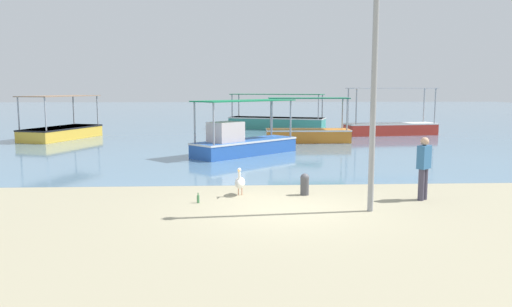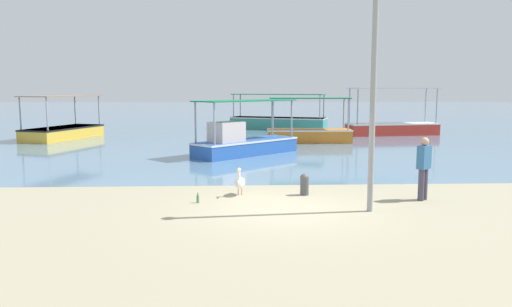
{
  "view_description": "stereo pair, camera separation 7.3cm",
  "coord_description": "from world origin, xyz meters",
  "px_view_note": "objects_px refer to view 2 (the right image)",
  "views": [
    {
      "loc": [
        -1.33,
        -12.09,
        2.99
      ],
      "look_at": [
        -0.62,
        2.55,
        1.05
      ],
      "focal_mm": 35.0,
      "sensor_mm": 36.0,
      "label": 1
    },
    {
      "loc": [
        -1.26,
        -12.09,
        2.99
      ],
      "look_at": [
        -0.62,
        2.55,
        1.05
      ],
      "focal_mm": 35.0,
      "sensor_mm": 36.0,
      "label": 2
    }
  ],
  "objects_px": {
    "glass_bottle": "(198,199)",
    "lamp_post": "(374,63)",
    "fishing_boat_far_right": "(309,133)",
    "mooring_bollard": "(305,184)",
    "fishing_boat_near_left": "(278,121)",
    "pelican": "(240,182)",
    "fisherman_standing": "(424,167)",
    "fishing_boat_center": "(63,130)",
    "fishing_boat_near_right": "(243,142)",
    "fishing_boat_outer": "(392,126)"
  },
  "relations": [
    {
      "from": "glass_bottle",
      "to": "lamp_post",
      "type": "bearing_deg",
      "value": -14.09
    },
    {
      "from": "fishing_boat_far_right",
      "to": "mooring_bollard",
      "type": "xyz_separation_m",
      "value": [
        -2.18,
        -13.65,
        -0.19
      ]
    },
    {
      "from": "fishing_boat_near_left",
      "to": "pelican",
      "type": "bearing_deg",
      "value": -97.75
    },
    {
      "from": "pelican",
      "to": "fisherman_standing",
      "type": "relative_size",
      "value": 0.48
    },
    {
      "from": "fishing_boat_far_right",
      "to": "glass_bottle",
      "type": "relative_size",
      "value": 17.18
    },
    {
      "from": "fishing_boat_center",
      "to": "fishing_boat_near_left",
      "type": "height_order",
      "value": "fishing_boat_near_left"
    },
    {
      "from": "fishing_boat_far_right",
      "to": "pelican",
      "type": "bearing_deg",
      "value": -106.34
    },
    {
      "from": "fishing_boat_near_right",
      "to": "fishing_boat_near_left",
      "type": "xyz_separation_m",
      "value": [
        2.81,
        14.02,
        -0.03
      ]
    },
    {
      "from": "fisherman_standing",
      "to": "fishing_boat_outer",
      "type": "bearing_deg",
      "value": 74.73
    },
    {
      "from": "fishing_boat_outer",
      "to": "glass_bottle",
      "type": "relative_size",
      "value": 22.12
    },
    {
      "from": "fishing_boat_far_right",
      "to": "fisherman_standing",
      "type": "xyz_separation_m",
      "value": [
        0.89,
        -14.42,
        0.39
      ]
    },
    {
      "from": "fishing_boat_center",
      "to": "fishing_boat_near_right",
      "type": "distance_m",
      "value": 12.8
    },
    {
      "from": "pelican",
      "to": "fisherman_standing",
      "type": "xyz_separation_m",
      "value": [
        4.88,
        -0.82,
        0.53
      ]
    },
    {
      "from": "fishing_boat_center",
      "to": "fisherman_standing",
      "type": "relative_size",
      "value": 3.33
    },
    {
      "from": "fishing_boat_near_left",
      "to": "fishing_boat_outer",
      "type": "distance_m",
      "value": 8.42
    },
    {
      "from": "fishing_boat_center",
      "to": "glass_bottle",
      "type": "distance_m",
      "value": 19.06
    },
    {
      "from": "fisherman_standing",
      "to": "mooring_bollard",
      "type": "bearing_deg",
      "value": 165.95
    },
    {
      "from": "fishing_boat_outer",
      "to": "pelican",
      "type": "bearing_deg",
      "value": -119.45
    },
    {
      "from": "glass_bottle",
      "to": "fisherman_standing",
      "type": "bearing_deg",
      "value": 0.64
    },
    {
      "from": "fishing_boat_near_left",
      "to": "lamp_post",
      "type": "distance_m",
      "value": 24.58
    },
    {
      "from": "mooring_bollard",
      "to": "pelican",
      "type": "bearing_deg",
      "value": 178.28
    },
    {
      "from": "fishing_boat_near_right",
      "to": "mooring_bollard",
      "type": "height_order",
      "value": "fishing_boat_near_right"
    },
    {
      "from": "fishing_boat_center",
      "to": "glass_bottle",
      "type": "bearing_deg",
      "value": -61.63
    },
    {
      "from": "pelican",
      "to": "lamp_post",
      "type": "relative_size",
      "value": 0.13
    },
    {
      "from": "fishing_boat_center",
      "to": "pelican",
      "type": "relative_size",
      "value": 6.98
    },
    {
      "from": "lamp_post",
      "to": "fisherman_standing",
      "type": "bearing_deg",
      "value": 33.16
    },
    {
      "from": "pelican",
      "to": "lamp_post",
      "type": "height_order",
      "value": "lamp_post"
    },
    {
      "from": "fishing_boat_near_left",
      "to": "fishing_boat_outer",
      "type": "relative_size",
      "value": 1.19
    },
    {
      "from": "fishing_boat_near_right",
      "to": "fishing_boat_far_right",
      "type": "xyz_separation_m",
      "value": [
        3.74,
        5.18,
        -0.08
      ]
    },
    {
      "from": "fishing_boat_near_right",
      "to": "fishing_boat_outer",
      "type": "xyz_separation_m",
      "value": [
        9.64,
        9.09,
        -0.03
      ]
    },
    {
      "from": "fishing_boat_far_right",
      "to": "fishing_boat_near_left",
      "type": "relative_size",
      "value": 0.65
    },
    {
      "from": "fishing_boat_center",
      "to": "fishing_boat_outer",
      "type": "distance_m",
      "value": 20.12
    },
    {
      "from": "fishing_boat_near_right",
      "to": "mooring_bollard",
      "type": "bearing_deg",
      "value": -79.54
    },
    {
      "from": "fishing_boat_near_right",
      "to": "lamp_post",
      "type": "xyz_separation_m",
      "value": [
        2.9,
        -10.38,
        2.95
      ]
    },
    {
      "from": "fishing_boat_near_right",
      "to": "fishing_boat_outer",
      "type": "height_order",
      "value": "fishing_boat_outer"
    },
    {
      "from": "fishing_boat_near_right",
      "to": "mooring_bollard",
      "type": "distance_m",
      "value": 8.62
    },
    {
      "from": "fishing_boat_far_right",
      "to": "mooring_bollard",
      "type": "relative_size",
      "value": 7.58
    },
    {
      "from": "fishing_boat_outer",
      "to": "fishing_boat_center",
      "type": "bearing_deg",
      "value": -175.34
    },
    {
      "from": "fisherman_standing",
      "to": "pelican",
      "type": "bearing_deg",
      "value": 170.43
    },
    {
      "from": "fishing_boat_center",
      "to": "fishing_boat_near_right",
      "type": "relative_size",
      "value": 1.14
    },
    {
      "from": "fishing_boat_center",
      "to": "lamp_post",
      "type": "bearing_deg",
      "value": -53.27
    },
    {
      "from": "glass_bottle",
      "to": "fishing_boat_far_right",
      "type": "bearing_deg",
      "value": 70.63
    },
    {
      "from": "pelican",
      "to": "lamp_post",
      "type": "distance_m",
      "value": 4.88
    },
    {
      "from": "fishing_boat_outer",
      "to": "fishing_boat_near_left",
      "type": "bearing_deg",
      "value": 144.18
    },
    {
      "from": "fishing_boat_center",
      "to": "fishing_boat_far_right",
      "type": "relative_size",
      "value": 1.21
    },
    {
      "from": "fishing_boat_center",
      "to": "fisherman_standing",
      "type": "height_order",
      "value": "fishing_boat_center"
    },
    {
      "from": "fishing_boat_outer",
      "to": "pelican",
      "type": "xyz_separation_m",
      "value": [
        -9.89,
        -17.51,
        -0.19
      ]
    },
    {
      "from": "pelican",
      "to": "mooring_bollard",
      "type": "distance_m",
      "value": 1.81
    },
    {
      "from": "fishing_boat_far_right",
      "to": "fishing_boat_outer",
      "type": "distance_m",
      "value": 7.08
    },
    {
      "from": "fishing_boat_far_right",
      "to": "fishing_boat_near_left",
      "type": "height_order",
      "value": "fishing_boat_near_left"
    }
  ]
}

